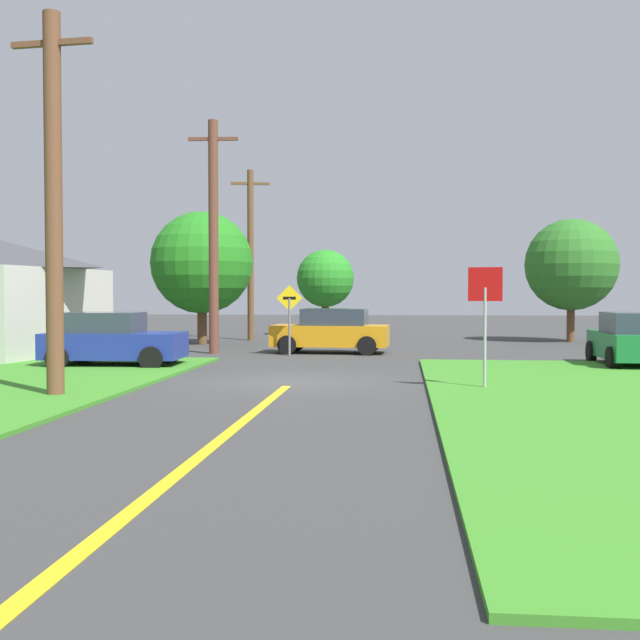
{
  "coord_description": "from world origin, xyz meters",
  "views": [
    {
      "loc": [
        2.68,
        -19.2,
        2.18
      ],
      "look_at": [
        0.16,
        4.98,
        1.36
      ],
      "focal_mm": 44.25,
      "sensor_mm": 36.0,
      "label": 1
    }
  ],
  "objects_px": {
    "car_approaching_junction": "(331,331)",
    "utility_pole_far": "(251,253)",
    "parked_car_near_building": "(112,340)",
    "pine_tree_center": "(325,279)",
    "direction_sign": "(289,312)",
    "oak_tree_left": "(571,265)",
    "stop_sign": "(485,304)",
    "oak_tree_right": "(202,263)",
    "utility_pole_mid": "(213,235)",
    "utility_pole_near": "(54,202)",
    "car_on_crossroad": "(632,340)"
  },
  "relations": [
    {
      "from": "oak_tree_left",
      "to": "car_on_crossroad",
      "type": "bearing_deg",
      "value": -93.57
    },
    {
      "from": "pine_tree_center",
      "to": "oak_tree_left",
      "type": "bearing_deg",
      "value": -18.71
    },
    {
      "from": "oak_tree_left",
      "to": "pine_tree_center",
      "type": "distance_m",
      "value": 12.08
    },
    {
      "from": "oak_tree_left",
      "to": "parked_car_near_building",
      "type": "bearing_deg",
      "value": -139.52
    },
    {
      "from": "pine_tree_center",
      "to": "oak_tree_right",
      "type": "xyz_separation_m",
      "value": [
        -4.57,
        -7.26,
        0.55
      ]
    },
    {
      "from": "utility_pole_near",
      "to": "utility_pole_far",
      "type": "distance_m",
      "value": 20.31
    },
    {
      "from": "car_approaching_junction",
      "to": "oak_tree_left",
      "type": "distance_m",
      "value": 12.94
    },
    {
      "from": "stop_sign",
      "to": "utility_pole_mid",
      "type": "relative_size",
      "value": 0.33
    },
    {
      "from": "stop_sign",
      "to": "utility_pole_far",
      "type": "distance_m",
      "value": 20.29
    },
    {
      "from": "car_approaching_junction",
      "to": "oak_tree_right",
      "type": "xyz_separation_m",
      "value": [
        -5.92,
        4.27,
        2.67
      ]
    },
    {
      "from": "stop_sign",
      "to": "utility_pole_far",
      "type": "bearing_deg",
      "value": -53.24
    },
    {
      "from": "utility_pole_near",
      "to": "utility_pole_far",
      "type": "height_order",
      "value": "utility_pole_near"
    },
    {
      "from": "stop_sign",
      "to": "utility_pole_far",
      "type": "xyz_separation_m",
      "value": [
        -8.84,
        18.14,
        2.11
      ]
    },
    {
      "from": "car_approaching_junction",
      "to": "car_on_crossroad",
      "type": "height_order",
      "value": "same"
    },
    {
      "from": "oak_tree_left",
      "to": "utility_pole_mid",
      "type": "bearing_deg",
      "value": -149.71
    },
    {
      "from": "car_approaching_junction",
      "to": "car_on_crossroad",
      "type": "xyz_separation_m",
      "value": [
        9.33,
        -4.46,
        -0.0
      ]
    },
    {
      "from": "utility_pole_far",
      "to": "pine_tree_center",
      "type": "relative_size",
      "value": 1.79
    },
    {
      "from": "utility_pole_near",
      "to": "oak_tree_left",
      "type": "relative_size",
      "value": 1.45
    },
    {
      "from": "oak_tree_left",
      "to": "car_approaching_junction",
      "type": "bearing_deg",
      "value": -142.8
    },
    {
      "from": "car_approaching_junction",
      "to": "utility_pole_mid",
      "type": "relative_size",
      "value": 0.51
    },
    {
      "from": "parked_car_near_building",
      "to": "utility_pole_mid",
      "type": "height_order",
      "value": "utility_pole_mid"
    },
    {
      "from": "car_approaching_junction",
      "to": "utility_pole_near",
      "type": "relative_size",
      "value": 0.54
    },
    {
      "from": "parked_car_near_building",
      "to": "oak_tree_right",
      "type": "distance_m",
      "value": 10.68
    },
    {
      "from": "utility_pole_near",
      "to": "oak_tree_left",
      "type": "xyz_separation_m",
      "value": [
        14.72,
        20.51,
        -0.61
      ]
    },
    {
      "from": "parked_car_near_building",
      "to": "utility_pole_near",
      "type": "height_order",
      "value": "utility_pole_near"
    },
    {
      "from": "car_on_crossroad",
      "to": "oak_tree_right",
      "type": "relative_size",
      "value": 0.68
    },
    {
      "from": "utility_pole_far",
      "to": "direction_sign",
      "type": "bearing_deg",
      "value": -70.69
    },
    {
      "from": "stop_sign",
      "to": "oak_tree_left",
      "type": "xyz_separation_m",
      "value": [
        5.68,
        18.34,
        1.5
      ]
    },
    {
      "from": "oak_tree_left",
      "to": "pine_tree_center",
      "type": "bearing_deg",
      "value": 161.29
    },
    {
      "from": "utility_pole_far",
      "to": "direction_sign",
      "type": "height_order",
      "value": "utility_pole_far"
    },
    {
      "from": "oak_tree_right",
      "to": "utility_pole_mid",
      "type": "bearing_deg",
      "value": -70.96
    },
    {
      "from": "stop_sign",
      "to": "car_approaching_junction",
      "type": "bearing_deg",
      "value": -56.79
    },
    {
      "from": "parked_car_near_building",
      "to": "car_approaching_junction",
      "type": "bearing_deg",
      "value": 43.13
    },
    {
      "from": "stop_sign",
      "to": "utility_pole_near",
      "type": "relative_size",
      "value": 0.35
    },
    {
      "from": "car_approaching_junction",
      "to": "utility_pole_far",
      "type": "bearing_deg",
      "value": -56.05
    },
    {
      "from": "stop_sign",
      "to": "direction_sign",
      "type": "height_order",
      "value": "stop_sign"
    },
    {
      "from": "parked_car_near_building",
      "to": "pine_tree_center",
      "type": "relative_size",
      "value": 0.92
    },
    {
      "from": "direction_sign",
      "to": "oak_tree_right",
      "type": "bearing_deg",
      "value": 129.22
    },
    {
      "from": "parked_car_near_building",
      "to": "oak_tree_right",
      "type": "xyz_separation_m",
      "value": [
        0.08,
        10.34,
        2.67
      ]
    },
    {
      "from": "direction_sign",
      "to": "oak_tree_left",
      "type": "height_order",
      "value": "oak_tree_left"
    },
    {
      "from": "car_approaching_junction",
      "to": "oak_tree_left",
      "type": "xyz_separation_m",
      "value": [
        10.09,
        7.66,
        2.65
      ]
    },
    {
      "from": "stop_sign",
      "to": "car_on_crossroad",
      "type": "relative_size",
      "value": 0.72
    },
    {
      "from": "car_approaching_junction",
      "to": "parked_car_near_building",
      "type": "height_order",
      "value": "same"
    },
    {
      "from": "parked_car_near_building",
      "to": "pine_tree_center",
      "type": "xyz_separation_m",
      "value": [
        4.65,
        17.6,
        2.12
      ]
    },
    {
      "from": "parked_car_near_building",
      "to": "utility_pole_far",
      "type": "height_order",
      "value": "utility_pole_far"
    },
    {
      "from": "stop_sign",
      "to": "car_approaching_junction",
      "type": "distance_m",
      "value": 11.61
    },
    {
      "from": "car_on_crossroad",
      "to": "utility_pole_mid",
      "type": "xyz_separation_m",
      "value": [
        -13.54,
        3.77,
        3.48
      ]
    },
    {
      "from": "car_on_crossroad",
      "to": "utility_pole_near",
      "type": "bearing_deg",
      "value": 121.89
    },
    {
      "from": "car_approaching_junction",
      "to": "utility_pole_near",
      "type": "distance_m",
      "value": 14.04
    },
    {
      "from": "direction_sign",
      "to": "oak_tree_left",
      "type": "distance_m",
      "value": 14.67
    }
  ]
}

